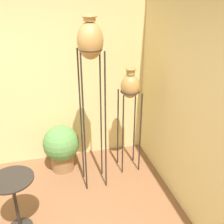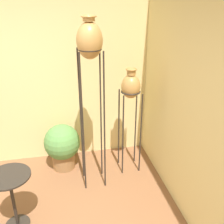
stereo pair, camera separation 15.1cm
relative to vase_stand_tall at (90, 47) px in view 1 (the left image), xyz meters
The scene contains 5 objects.
wall_back 1.48m from the vase_stand_tall, 144.73° to the left, with size 8.15×0.06×2.70m.
vase_stand_tall is the anchor object (origin of this frame).
vase_stand_medium 0.87m from the vase_stand_tall, 21.51° to the left, with size 0.28×0.28×1.54m.
side_table 1.79m from the vase_stand_tall, 148.35° to the right, with size 0.46×0.46×0.69m.
potted_plant 1.60m from the vase_stand_tall, 134.29° to the left, with size 0.53×0.53×0.70m.
Camera 1 is at (0.63, -1.64, 2.41)m, focal length 42.00 mm.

